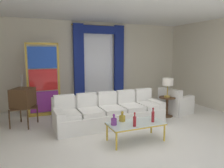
% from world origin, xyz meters
% --- Properties ---
extents(ground_plane, '(16.00, 16.00, 0.00)m').
position_xyz_m(ground_plane, '(0.00, 0.00, 0.00)').
color(ground_plane, white).
extents(wall_rear, '(8.00, 0.12, 3.00)m').
position_xyz_m(wall_rear, '(0.00, 3.06, 1.50)').
color(wall_rear, beige).
rests_on(wall_rear, ground).
extents(wall_right, '(0.12, 7.00, 3.00)m').
position_xyz_m(wall_right, '(3.66, 0.60, 1.50)').
color(wall_right, beige).
rests_on(wall_right, ground).
extents(ceiling_slab, '(8.00, 7.60, 0.04)m').
position_xyz_m(ceiling_slab, '(0.00, 0.80, 3.02)').
color(ceiling_slab, white).
extents(curtained_window, '(2.00, 0.17, 2.70)m').
position_xyz_m(curtained_window, '(0.26, 2.89, 1.74)').
color(curtained_window, white).
rests_on(curtained_window, ground).
extents(couch_white_long, '(2.94, 0.97, 0.86)m').
position_xyz_m(couch_white_long, '(-0.25, 0.68, 0.31)').
color(couch_white_long, white).
rests_on(couch_white_long, ground).
extents(coffee_table, '(1.22, 0.59, 0.41)m').
position_xyz_m(coffee_table, '(-0.13, -0.58, 0.37)').
color(coffee_table, silver).
rests_on(coffee_table, ground).
extents(bottle_blue_decanter, '(0.06, 0.06, 0.32)m').
position_xyz_m(bottle_blue_decanter, '(0.23, -0.68, 0.54)').
color(bottle_blue_decanter, maroon).
rests_on(bottle_blue_decanter, coffee_table).
extents(bottle_crystal_tall, '(0.12, 0.12, 0.24)m').
position_xyz_m(bottle_crystal_tall, '(-0.62, -0.53, 0.49)').
color(bottle_crystal_tall, '#753384').
rests_on(bottle_crystal_tall, coffee_table).
extents(bottle_amber_squat, '(0.14, 0.14, 0.23)m').
position_xyz_m(bottle_amber_squat, '(-0.36, -0.37, 0.49)').
color(bottle_amber_squat, gold).
rests_on(bottle_amber_squat, coffee_table).
extents(bottle_ruby_flask, '(0.07, 0.07, 0.30)m').
position_xyz_m(bottle_ruby_flask, '(-0.27, -0.77, 0.53)').
color(bottle_ruby_flask, maroon).
rests_on(bottle_ruby_flask, coffee_table).
extents(vintage_tv, '(0.72, 0.75, 1.35)m').
position_xyz_m(vintage_tv, '(-2.37, 1.41, 0.73)').
color(vintage_tv, '#472D19').
rests_on(vintage_tv, ground).
extents(armchair_white, '(0.98, 0.97, 0.80)m').
position_xyz_m(armchair_white, '(2.07, 0.85, 0.29)').
color(armchair_white, white).
rests_on(armchair_white, ground).
extents(stained_glass_divider, '(0.95, 0.05, 2.20)m').
position_xyz_m(stained_glass_divider, '(-1.78, 2.15, 1.06)').
color(stained_glass_divider, gold).
rests_on(stained_glass_divider, ground).
extents(peacock_figurine, '(0.44, 0.60, 0.50)m').
position_xyz_m(peacock_figurine, '(-1.38, 1.82, 0.22)').
color(peacock_figurine, beige).
rests_on(peacock_figurine, ground).
extents(round_side_table, '(0.48, 0.48, 0.59)m').
position_xyz_m(round_side_table, '(1.62, 0.66, 0.36)').
color(round_side_table, '#472D19').
rests_on(round_side_table, ground).
extents(table_lamp_brass, '(0.32, 0.32, 0.57)m').
position_xyz_m(table_lamp_brass, '(1.62, 0.66, 1.03)').
color(table_lamp_brass, '#B29338').
rests_on(table_lamp_brass, round_side_table).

